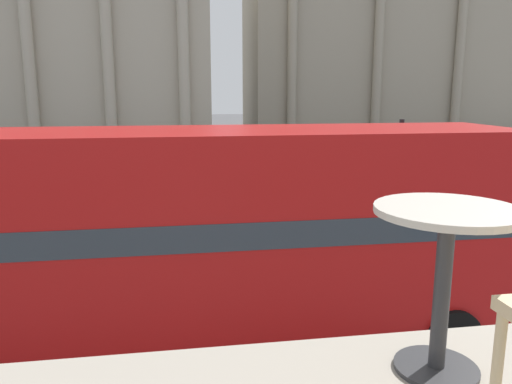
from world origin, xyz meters
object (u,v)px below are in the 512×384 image
pedestrian_grey (374,199)px  pedestrian_black (170,156)px  pedestrian_white (206,202)px  traffic_light_near (401,177)px  cafe_dining_table (445,253)px  car_black (327,159)px  traffic_light_mid (225,153)px  plaza_building_right (395,38)px  double_decker_bus (216,230)px  car_silver (20,195)px

pedestrian_grey → pedestrian_black: 15.63m
pedestrian_grey → pedestrian_white: (-5.91, 0.57, -0.00)m
pedestrian_black → traffic_light_near: bearing=37.0°
cafe_dining_table → pedestrian_grey: cafe_dining_table is taller
cafe_dining_table → car_black: 28.34m
cafe_dining_table → traffic_light_mid: bearing=87.4°
plaza_building_right → traffic_light_near: size_ratio=8.04×
car_black → pedestrian_black: size_ratio=2.64×
car_black → pedestrian_white: size_ratio=2.50×
double_decker_bus → car_black: size_ratio=2.59×
pedestrian_grey → pedestrian_black: (-7.26, 13.84, -0.06)m
pedestrian_grey → traffic_light_mid: bearing=158.5°
cafe_dining_table → car_silver: 20.40m
pedestrian_grey → cafe_dining_table: bearing=-95.3°
double_decker_bus → plaza_building_right: bearing=55.8°
plaza_building_right → pedestrian_grey: (-17.08, -37.43, -9.37)m
double_decker_bus → traffic_light_mid: (1.29, 11.45, -0.05)m
traffic_light_mid → cafe_dining_table: bearing=-92.6°
traffic_light_near → car_silver: 14.98m
cafe_dining_table → pedestrian_white: (-0.16, 15.07, -3.12)m
traffic_light_near → traffic_light_mid: (-3.50, 8.77, -0.42)m
traffic_light_mid → pedestrian_black: (-2.36, 10.03, -1.32)m
traffic_light_mid → pedestrian_white: 3.62m
cafe_dining_table → car_silver: (-7.32, 18.73, -3.39)m
traffic_light_near → car_silver: traffic_light_near is taller
cafe_dining_table → car_black: cafe_dining_table is taller
double_decker_bus → plaza_building_right: (23.27, 45.07, 8.06)m
double_decker_bus → car_silver: double_decker_bus is taller
plaza_building_right → traffic_light_near: bearing=-113.6°
plaza_building_right → traffic_light_near: 46.88m
traffic_light_near → car_black: size_ratio=0.97×
traffic_light_near → pedestrian_white: size_ratio=2.42×
traffic_light_near → car_black: traffic_light_near is taller
plaza_building_right → pedestrian_black: bearing=-135.9°
double_decker_bus → cafe_dining_table: size_ratio=14.91×
traffic_light_mid → pedestrian_white: traffic_light_mid is taller
pedestrian_grey → pedestrian_white: pedestrian_grey is taller
traffic_light_mid → car_black: bearing=51.3°
pedestrian_grey → pedestrian_white: bearing=-169.2°
double_decker_bus → pedestrian_white: 8.32m
traffic_light_near → pedestrian_black: (-5.86, 18.80, -1.74)m
cafe_dining_table → traffic_light_near: bearing=65.5°
traffic_light_mid → pedestrian_grey: bearing=-37.8°
double_decker_bus → pedestrian_white: double_decker_bus is taller
cafe_dining_table → car_black: bearing=73.9°
plaza_building_right → cafe_dining_table: bearing=-113.7°
plaza_building_right → car_silver: size_ratio=7.80×
plaza_building_right → traffic_light_mid: (-21.98, -33.62, -8.10)m
traffic_light_near → pedestrian_black: 19.77m
traffic_light_near → car_black: 17.93m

